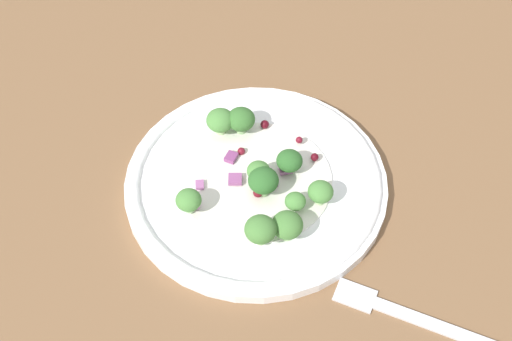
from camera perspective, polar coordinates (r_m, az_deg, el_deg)
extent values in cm
cube|color=brown|center=(69.94, 0.85, -1.91)|extent=(180.00, 180.00, 2.00)
cylinder|color=white|center=(68.67, 0.00, -1.09)|extent=(26.43, 26.43, 1.20)
torus|color=white|center=(68.19, 0.00, -0.79)|extent=(25.31, 25.31, 1.00)
cylinder|color=white|center=(68.12, 0.00, -0.74)|extent=(15.33, 15.33, 0.20)
cylinder|color=#8EB77A|center=(66.32, 0.61, -1.55)|extent=(1.12, 1.12, 1.12)
ellipsoid|color=#2D6028|center=(65.25, 0.62, -0.84)|extent=(3.00, 3.00, 2.25)
cylinder|color=#8EB77A|center=(68.37, 2.78, 0.19)|extent=(0.99, 0.99, 0.99)
ellipsoid|color=#2D6028|center=(67.46, 2.82, 0.82)|extent=(2.63, 2.63, 1.98)
cylinder|color=#ADD18E|center=(62.60, 0.38, -5.63)|extent=(1.11, 1.11, 1.11)
ellipsoid|color=#477A38|center=(61.48, 0.38, -4.96)|extent=(2.96, 2.96, 2.22)
cylinder|color=#ADD18E|center=(71.88, -2.97, 3.52)|extent=(1.10, 1.10, 1.10)
ellipsoid|color=#4C843D|center=(70.90, -3.01, 4.24)|extent=(2.94, 2.94, 2.21)
cylinder|color=#8EB77A|center=(65.39, -5.61, -3.06)|extent=(0.93, 0.93, 0.93)
ellipsoid|color=#4C843D|center=(64.49, -5.68, -2.48)|extent=(2.49, 2.49, 1.86)
cylinder|color=#8EB77A|center=(71.86, -1.25, 3.60)|extent=(1.11, 1.11, 1.11)
ellipsoid|color=#386B2D|center=(70.88, -1.26, 4.33)|extent=(2.95, 2.95, 2.22)
cylinder|color=#ADD18E|center=(66.15, 5.37, -2.36)|extent=(0.93, 0.93, 0.93)
ellipsoid|color=#4C843D|center=(65.26, 5.44, -1.78)|extent=(2.49, 2.49, 1.87)
cylinder|color=#ADD18E|center=(63.69, 2.59, -5.26)|extent=(1.11, 1.11, 1.11)
ellipsoid|color=#477A38|center=(62.58, 2.64, -4.59)|extent=(2.97, 2.97, 2.23)
cylinder|color=#9EC684|center=(67.14, -0.02, -0.37)|extent=(0.87, 0.87, 0.87)
ellipsoid|color=#4C843D|center=(66.32, -0.02, 0.19)|extent=(2.32, 2.32, 1.74)
cylinder|color=#9EC684|center=(65.61, 3.00, -3.24)|extent=(0.77, 0.77, 0.77)
ellipsoid|color=#4C843D|center=(64.87, 3.03, -2.77)|extent=(2.04, 2.04, 1.53)
sphere|color=maroon|center=(70.60, 3.64, 2.57)|extent=(0.73, 0.73, 0.73)
sphere|color=maroon|center=(66.15, 0.17, -1.86)|extent=(0.99, 0.99, 0.99)
sphere|color=maroon|center=(67.28, -0.04, -0.32)|extent=(0.94, 0.94, 0.94)
sphere|color=#4C0A14|center=(69.38, 4.94, 1.13)|extent=(0.83, 0.83, 0.83)
sphere|color=maroon|center=(64.28, 3.02, -4.27)|extent=(0.78, 0.78, 0.78)
sphere|color=#4C0A14|center=(72.26, 0.74, 3.89)|extent=(0.93, 0.93, 0.93)
sphere|color=maroon|center=(69.93, -1.39, 1.55)|extent=(0.80, 0.80, 0.80)
cube|color=#934C84|center=(67.40, 1.30, -1.04)|extent=(1.29, 1.31, 0.52)
cube|color=#843D75|center=(69.47, -2.10, 1.13)|extent=(1.65, 1.56, 0.48)
cube|color=#A35B93|center=(67.51, -4.74, -1.21)|extent=(1.24, 1.30, 0.43)
cube|color=#A35B93|center=(65.81, -5.30, -2.83)|extent=(1.50, 1.46, 0.45)
cube|color=#934C84|center=(67.56, -1.77, -0.73)|extent=(1.86, 1.85, 0.43)
cube|color=#A35B93|center=(68.26, 2.51, 0.05)|extent=(1.57, 1.36, 0.47)
cube|color=silver|center=(63.01, 16.55, -12.93)|extent=(8.50, 13.61, 0.50)
cube|color=silver|center=(62.83, 8.32, -10.29)|extent=(3.87, 4.32, 0.50)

